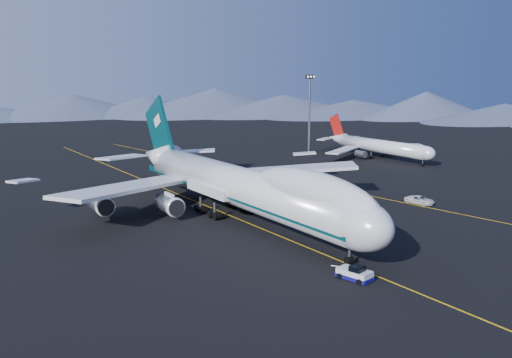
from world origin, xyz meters
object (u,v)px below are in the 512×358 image
pushback_tug (354,275)px  floodlight_mast (309,114)px  service_van (420,200)px  boeing_747 (240,185)px  second_jet (377,146)px

pushback_tug → floodlight_mast: size_ratio=0.20×
service_van → floodlight_mast: 67.95m
boeing_747 → service_van: (33.82, -8.38, -5.06)m
service_van → floodlight_mast: (23.39, 62.84, 11.01)m
boeing_747 → pushback_tug: bearing=-95.6°
pushback_tug → boeing_747: bearing=71.9°
second_jet → floodlight_mast: 22.18m
pushback_tug → service_van: (36.82, 22.38, 0.18)m
second_jet → service_van: 56.58m
second_jet → boeing_747: bearing=-133.1°
pushback_tug → second_jet: 97.89m
service_van → floodlight_mast: size_ratio=0.23×
boeing_747 → pushback_tug: size_ratio=15.76×
floodlight_mast → boeing_747: bearing=-136.4°
second_jet → floodlight_mast: size_ratio=1.76×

